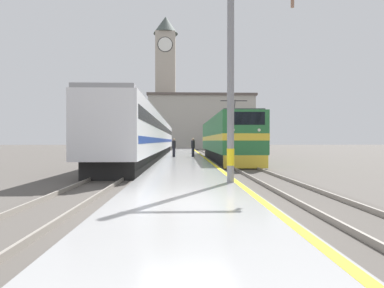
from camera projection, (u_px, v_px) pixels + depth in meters
ground_plane at (184, 155)px, 37.54m from camera, size 200.00×200.00×0.00m
platform at (184, 156)px, 32.54m from camera, size 3.90×140.00×0.32m
rail_track_near at (218, 157)px, 32.66m from camera, size 2.84×140.00×0.16m
rail_track_far at (152, 157)px, 32.43m from camera, size 2.83×140.00×0.16m
locomotive_train at (225, 139)px, 27.18m from camera, size 2.92×17.97×4.86m
passenger_train at (152, 137)px, 32.30m from camera, size 2.92×39.90×4.19m
catenary_mast at (233, 77)px, 10.54m from camera, size 2.50×0.27×7.43m
person_on_platform at (174, 147)px, 27.47m from camera, size 0.34×0.34×1.70m
second_waiting_passenger at (193, 147)px, 27.53m from camera, size 0.34×0.34×1.73m
clock_tower at (166, 78)px, 72.13m from camera, size 5.82×5.82×31.76m
station_building at (201, 122)px, 66.11m from camera, size 23.00×8.80×11.78m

